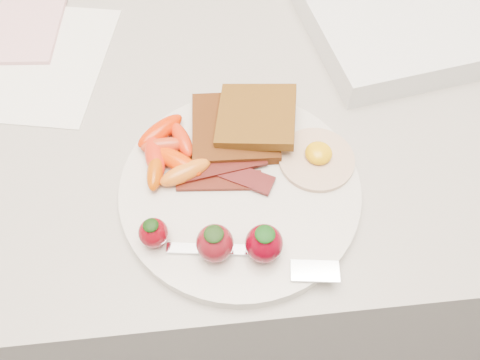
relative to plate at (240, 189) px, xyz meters
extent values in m
cube|color=gray|center=(-0.02, 0.15, -0.46)|extent=(2.00, 0.60, 0.90)
cylinder|color=beige|center=(0.00, 0.00, 0.00)|extent=(0.27, 0.27, 0.02)
cube|color=#311806|center=(0.00, 0.07, 0.02)|extent=(0.11, 0.11, 0.01)
cube|color=#4D2E0A|center=(0.03, 0.08, 0.03)|extent=(0.11, 0.11, 0.02)
cylinder|color=beige|center=(0.09, 0.02, 0.01)|extent=(0.10, 0.10, 0.01)
ellipsoid|color=#E6A105|center=(0.09, 0.03, 0.02)|extent=(0.04, 0.04, 0.02)
cube|color=#3A0302|center=(-0.02, 0.01, 0.01)|extent=(0.10, 0.03, 0.00)
cube|color=#35090C|center=(-0.01, 0.01, 0.01)|extent=(0.09, 0.07, 0.00)
cube|color=black|center=(-0.01, 0.02, 0.02)|extent=(0.10, 0.04, 0.00)
ellipsoid|color=red|center=(-0.08, 0.05, 0.02)|extent=(0.05, 0.02, 0.02)
ellipsoid|color=#E03800|center=(-0.07, 0.03, 0.02)|extent=(0.06, 0.06, 0.02)
ellipsoid|color=#B84400|center=(-0.09, 0.02, 0.02)|extent=(0.03, 0.06, 0.02)
ellipsoid|color=red|center=(-0.06, 0.06, 0.02)|extent=(0.03, 0.06, 0.02)
ellipsoid|color=red|center=(-0.09, 0.08, 0.02)|extent=(0.06, 0.06, 0.02)
ellipsoid|color=orange|center=(-0.06, 0.02, 0.02)|extent=(0.07, 0.04, 0.02)
ellipsoid|color=red|center=(-0.09, 0.04, 0.02)|extent=(0.03, 0.07, 0.02)
ellipsoid|color=maroon|center=(-0.09, -0.06, 0.03)|extent=(0.03, 0.03, 0.03)
ellipsoid|color=black|center=(-0.09, -0.06, 0.04)|extent=(0.02, 0.02, 0.01)
ellipsoid|color=maroon|center=(-0.03, -0.08, 0.03)|extent=(0.04, 0.04, 0.04)
ellipsoid|color=black|center=(-0.03, -0.08, 0.05)|extent=(0.02, 0.02, 0.01)
ellipsoid|color=#65000E|center=(0.02, -0.08, 0.03)|extent=(0.04, 0.04, 0.04)
ellipsoid|color=#0E3B0C|center=(0.02, -0.08, 0.05)|extent=(0.02, 0.02, 0.01)
cube|color=white|center=(-0.03, -0.08, 0.01)|extent=(0.12, 0.03, 0.00)
cube|color=silver|center=(0.06, -0.11, 0.01)|extent=(0.05, 0.03, 0.00)
cube|color=white|center=(-0.25, 0.24, -0.01)|extent=(0.21, 0.26, 0.00)
cube|color=#DEA2A7|center=(-0.28, 0.30, 0.00)|extent=(0.11, 0.15, 0.01)
cube|color=silver|center=(0.27, 0.24, 0.01)|extent=(0.32, 0.27, 0.04)
camera|label=1|loc=(-0.03, -0.27, 0.46)|focal=35.00mm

